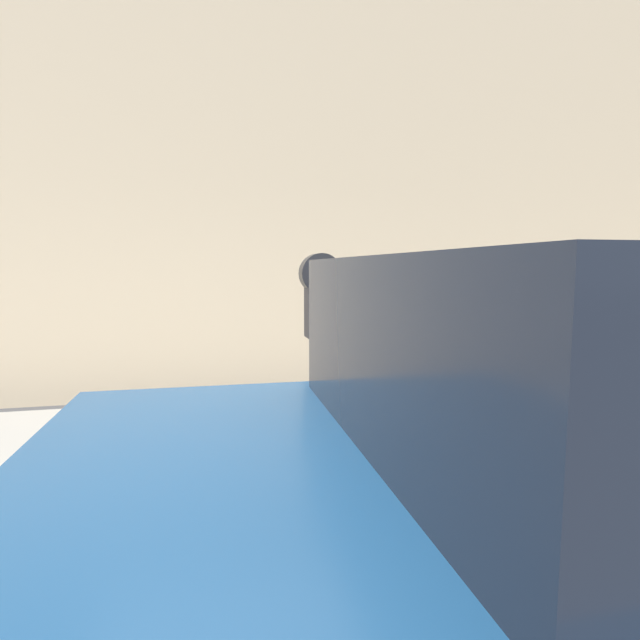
% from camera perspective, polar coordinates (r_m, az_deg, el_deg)
% --- Properties ---
extents(sidewalk, '(24.00, 2.80, 0.11)m').
position_cam_1_polar(sidewalk, '(4.22, -3.74, -14.24)').
color(sidewalk, '#BCB7AD').
rests_on(sidewalk, ground_plane).
extents(building_facade, '(24.00, 0.30, 5.08)m').
position_cam_1_polar(building_facade, '(6.14, -7.15, 15.58)').
color(building_facade, tan).
rests_on(building_facade, ground_plane).
extents(parking_meter, '(0.22, 0.14, 1.48)m').
position_cam_1_polar(parking_meter, '(2.79, 0.00, -0.52)').
color(parking_meter, slate).
rests_on(parking_meter, sidewalk).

